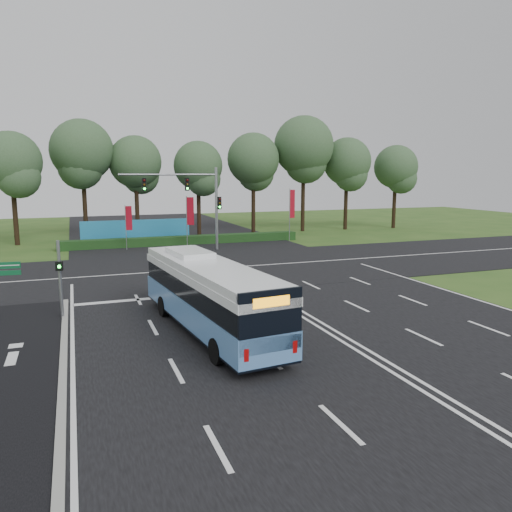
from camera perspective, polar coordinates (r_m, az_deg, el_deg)
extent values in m
plane|color=#2D511B|center=(23.54, 4.49, -6.56)|extent=(120.00, 120.00, 0.00)
cube|color=black|center=(23.54, 4.49, -6.51)|extent=(20.00, 120.00, 0.04)
cube|color=black|center=(34.51, -3.84, -1.38)|extent=(120.00, 14.00, 0.05)
cube|color=gray|center=(18.68, -21.16, -11.28)|extent=(0.25, 18.00, 0.12)
cube|color=#5485C2|center=(20.61, -5.41, -6.08)|extent=(3.42, 11.07, 1.00)
cube|color=black|center=(20.74, -5.40, -7.29)|extent=(3.39, 11.01, 0.27)
cube|color=black|center=(20.39, -5.45, -3.63)|extent=(3.31, 10.90, 0.86)
cube|color=white|center=(20.27, -5.48, -2.13)|extent=(3.42, 11.07, 0.32)
cube|color=white|center=(20.21, -5.49, -1.24)|extent=(3.33, 10.63, 0.32)
cube|color=white|center=(22.27, -7.58, 0.41)|extent=(1.73, 2.86, 0.23)
cube|color=black|center=(15.62, 1.68, -7.46)|extent=(2.20, 0.35, 2.00)
cube|color=orange|center=(15.42, 1.76, -5.24)|extent=(1.27, 0.20, 0.32)
cylinder|color=black|center=(23.26, -10.57, -5.68)|extent=(0.35, 0.97, 0.94)
cylinder|color=black|center=(23.89, -5.68, -5.17)|extent=(0.35, 0.97, 0.94)
cylinder|color=black|center=(17.34, -4.55, -10.83)|extent=(0.35, 0.97, 0.94)
cylinder|color=black|center=(18.17, 1.73, -9.84)|extent=(0.35, 0.97, 0.94)
cylinder|color=gray|center=(23.83, -21.47, -2.58)|extent=(0.14, 0.14, 3.56)
cube|color=black|center=(23.53, -21.57, -1.09)|extent=(0.32, 0.26, 0.41)
sphere|color=#19F233|center=(23.44, -21.58, -1.13)|extent=(0.14, 0.14, 0.14)
cube|color=#0D4D2A|center=(22.11, -26.97, -0.97)|extent=(1.30, 0.20, 0.26)
cube|color=#0D4D2A|center=(22.16, -26.91, -1.75)|extent=(1.30, 0.20, 0.19)
cube|color=white|center=(22.08, -26.98, -0.99)|extent=(1.21, 0.14, 0.03)
cylinder|color=gray|center=(43.85, -14.65, 3.14)|extent=(0.06, 0.06, 3.85)
cube|color=maroon|center=(43.80, -14.33, 4.21)|extent=(0.51, 0.05, 2.05)
cylinder|color=gray|center=(44.28, -7.91, 3.87)|extent=(0.07, 0.07, 4.55)
cube|color=maroon|center=(44.14, -7.51, 5.11)|extent=(0.57, 0.27, 2.43)
cylinder|color=gray|center=(48.02, 3.86, 4.67)|extent=(0.08, 0.08, 5.07)
cube|color=maroon|center=(48.22, 4.17, 5.96)|extent=(0.63, 0.31, 2.70)
cylinder|color=gray|center=(42.73, -4.54, 5.38)|extent=(0.24, 0.24, 7.00)
cylinder|color=gray|center=(41.73, -9.95, 9.16)|extent=(8.00, 0.16, 0.16)
cube|color=black|center=(42.03, -7.89, 8.12)|extent=(0.32, 0.28, 1.05)
cube|color=black|center=(41.42, -12.67, 7.97)|extent=(0.32, 0.28, 1.05)
cube|color=black|center=(42.77, -4.22, 6.06)|extent=(0.32, 0.28, 1.05)
cube|color=#153714|center=(46.44, -8.21, 1.78)|extent=(22.00, 1.20, 0.80)
cube|color=teal|center=(48.16, -13.51, 2.73)|extent=(10.00, 0.30, 2.20)
cylinder|color=black|center=(50.41, -25.88, 5.20)|extent=(0.44, 0.44, 7.21)
sphere|color=#365431|center=(50.34, -26.21, 9.72)|extent=(5.31, 5.31, 5.31)
cylinder|color=black|center=(53.11, -19.02, 6.38)|extent=(0.44, 0.44, 8.31)
sphere|color=#365431|center=(53.11, -19.29, 11.33)|extent=(6.12, 6.12, 6.12)
cylinder|color=black|center=(53.56, -13.47, 6.11)|extent=(0.44, 0.44, 7.29)
sphere|color=#365431|center=(53.50, -13.63, 10.41)|extent=(5.37, 5.37, 5.37)
cylinder|color=black|center=(53.40, -6.57, 6.11)|extent=(0.44, 0.44, 6.94)
sphere|color=#365431|center=(53.32, -6.64, 10.23)|extent=(5.12, 5.12, 5.12)
cylinder|color=black|center=(54.96, -0.31, 6.62)|extent=(0.44, 0.44, 7.64)
sphere|color=#365431|center=(54.92, -0.31, 11.03)|extent=(5.63, 5.63, 5.63)
cylinder|color=black|center=(57.00, 5.40, 7.38)|extent=(0.44, 0.44, 9.04)
sphere|color=#365431|center=(57.05, 5.48, 12.40)|extent=(6.66, 6.66, 6.66)
cylinder|color=black|center=(59.41, 10.24, 6.59)|extent=(0.44, 0.44, 7.46)
sphere|color=#365431|center=(59.36, 10.36, 10.57)|extent=(5.49, 5.49, 5.49)
cylinder|color=black|center=(62.34, 15.54, 6.28)|extent=(0.44, 0.44, 6.92)
sphere|color=#365431|center=(62.27, 15.69, 9.79)|extent=(5.10, 5.10, 5.10)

